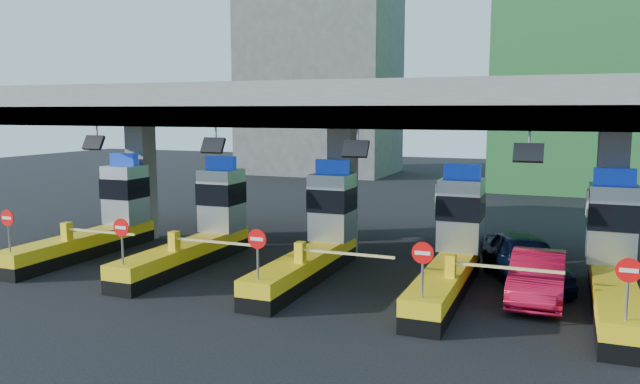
% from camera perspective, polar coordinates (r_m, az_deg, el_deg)
% --- Properties ---
extents(ground, '(120.00, 120.00, 0.00)m').
position_cam_1_polar(ground, '(23.36, -0.44, -7.57)').
color(ground, black).
rests_on(ground, ground).
extents(toll_canopy, '(28.00, 12.09, 7.00)m').
position_cam_1_polar(toll_canopy, '(25.24, 2.02, 7.63)').
color(toll_canopy, slate).
rests_on(toll_canopy, ground).
extents(toll_lane_far_left, '(4.43, 8.00, 4.16)m').
position_cam_1_polar(toll_lane_far_left, '(28.49, -19.22, -2.37)').
color(toll_lane_far_left, black).
rests_on(toll_lane_far_left, ground).
extents(toll_lane_left, '(4.43, 8.00, 4.16)m').
position_cam_1_polar(toll_lane_left, '(25.53, -10.67, -3.18)').
color(toll_lane_left, black).
rests_on(toll_lane_left, ground).
extents(toll_lane_center, '(4.43, 8.00, 4.16)m').
position_cam_1_polar(toll_lane_center, '(23.29, -0.18, -4.08)').
color(toll_lane_center, black).
rests_on(toll_lane_center, ground).
extents(toll_lane_right, '(4.43, 8.00, 4.16)m').
position_cam_1_polar(toll_lane_right, '(21.97, 12.07, -4.95)').
color(toll_lane_right, black).
rests_on(toll_lane_right, ground).
extents(toll_lane_far_right, '(4.43, 8.00, 4.16)m').
position_cam_1_polar(toll_lane_far_right, '(21.75, 25.23, -5.63)').
color(toll_lane_far_right, black).
rests_on(toll_lane_far_right, ground).
extents(bg_building_scaffold, '(18.00, 12.00, 28.00)m').
position_cam_1_polar(bg_building_scaffold, '(53.62, 26.10, 15.24)').
color(bg_building_scaffold, '#1E5926').
rests_on(bg_building_scaffold, ground).
extents(bg_building_concrete, '(14.00, 10.00, 18.00)m').
position_cam_1_polar(bg_building_concrete, '(61.26, 0.06, 10.21)').
color(bg_building_concrete, '#4C4C49').
rests_on(bg_building_concrete, ground).
extents(van, '(3.85, 5.60, 1.77)m').
position_cam_1_polar(van, '(23.13, 18.23, -5.83)').
color(van, black).
rests_on(van, ground).
extents(red_car, '(1.67, 4.70, 1.54)m').
position_cam_1_polar(red_car, '(21.31, 19.26, -7.32)').
color(red_car, '#B70E2E').
rests_on(red_car, ground).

